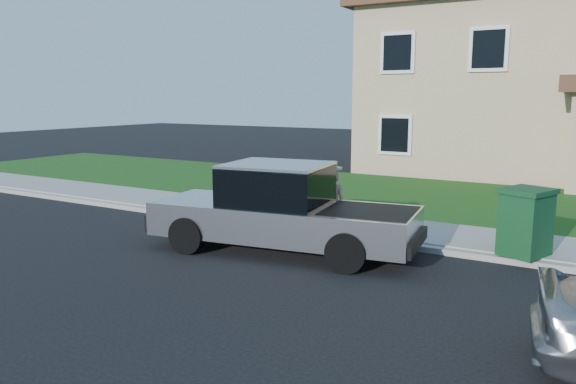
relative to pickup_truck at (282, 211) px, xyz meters
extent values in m
plane|color=black|center=(0.52, -1.49, -0.82)|extent=(80.00, 80.00, 0.00)
cube|color=gray|center=(1.52, 1.41, -0.76)|extent=(40.00, 0.20, 0.12)
cube|color=gray|center=(1.52, 2.51, -0.74)|extent=(40.00, 2.00, 0.15)
cube|color=#1B4614|center=(1.52, 7.01, -0.77)|extent=(40.00, 7.00, 0.10)
cube|color=tan|center=(0.52, 15.51, 2.38)|extent=(8.00, 9.00, 6.40)
cube|color=#4C2D1E|center=(0.52, 15.51, 5.78)|extent=(8.80, 9.80, 0.50)
cube|color=white|center=(-1.68, 10.96, 3.78)|extent=(1.30, 0.10, 1.50)
cube|color=white|center=(1.52, 10.96, 3.78)|extent=(1.30, 0.10, 1.50)
cube|color=black|center=(-1.68, 10.96, 0.78)|extent=(1.30, 0.10, 1.50)
cylinder|color=black|center=(-1.52, -1.06, -0.45)|extent=(0.76, 0.37, 0.73)
cylinder|color=black|center=(-1.75, 0.59, -0.45)|extent=(0.76, 0.37, 0.73)
cylinder|color=black|center=(1.67, -0.60, -0.45)|extent=(0.76, 0.37, 0.73)
cylinder|color=black|center=(1.43, 1.05, -0.45)|extent=(0.76, 0.37, 0.73)
cube|color=#B3B4BA|center=(0.02, 0.00, -0.19)|extent=(5.37, 2.53, 0.65)
cube|color=black|center=(-0.11, -0.02, 0.50)|extent=(2.12, 1.94, 0.77)
cube|color=#B3B4BA|center=(-0.11, -0.02, 0.90)|extent=(2.12, 1.94, 0.07)
cube|color=black|center=(1.73, 0.25, 0.12)|extent=(1.83, 1.76, 0.05)
cube|color=black|center=(-2.56, -0.37, -0.32)|extent=(0.35, 1.72, 0.36)
cube|color=black|center=(2.61, 0.37, -0.36)|extent=(0.35, 1.72, 0.23)
cube|color=black|center=(-0.97, 0.85, 0.41)|extent=(0.14, 0.21, 0.16)
imported|color=tan|center=(0.49, 1.20, -0.04)|extent=(0.66, 0.54, 1.55)
cylinder|color=#D2BB86|center=(0.49, 1.20, 0.75)|extent=(0.41, 0.41, 0.04)
cylinder|color=#D2BB86|center=(0.49, 1.20, 0.82)|extent=(0.21, 0.21, 0.14)
cube|color=#113E1D|center=(4.24, 1.61, -0.09)|extent=(0.93, 0.99, 1.15)
cube|color=#113E1D|center=(4.24, 1.61, 0.53)|extent=(1.02, 1.08, 0.09)
camera|label=1|loc=(5.58, -9.23, 2.23)|focal=35.00mm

